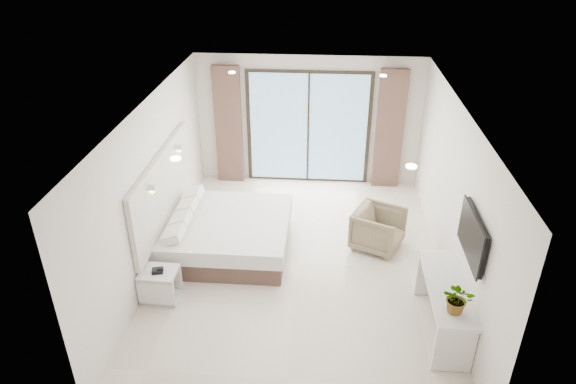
# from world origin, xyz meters

# --- Properties ---
(ground) EXTENTS (6.20, 6.20, 0.00)m
(ground) POSITION_xyz_m (0.00, 0.00, 0.00)
(ground) COLOR beige
(ground) RESTS_ON ground
(room_shell) EXTENTS (4.62, 6.22, 2.72)m
(room_shell) POSITION_xyz_m (-0.20, 0.76, 1.58)
(room_shell) COLOR silver
(room_shell) RESTS_ON ground
(bed) EXTENTS (2.09, 1.98, 0.72)m
(bed) POSITION_xyz_m (-1.27, 0.33, 0.31)
(bed) COLOR brown
(bed) RESTS_ON ground
(nightstand) EXTENTS (0.55, 0.46, 0.49)m
(nightstand) POSITION_xyz_m (-2.01, -1.03, 0.25)
(nightstand) COLOR silver
(nightstand) RESTS_ON ground
(phone) EXTENTS (0.19, 0.16, 0.05)m
(phone) POSITION_xyz_m (-2.00, -1.05, 0.52)
(phone) COLOR black
(phone) RESTS_ON nightstand
(console_desk) EXTENTS (0.51, 1.65, 0.77)m
(console_desk) POSITION_xyz_m (2.04, -1.37, 0.57)
(console_desk) COLOR silver
(console_desk) RESTS_ON ground
(plant) EXTENTS (0.45, 0.48, 0.32)m
(plant) POSITION_xyz_m (2.04, -1.89, 0.93)
(plant) COLOR #33662D
(plant) RESTS_ON console_desk
(armchair) EXTENTS (0.97, 1.00, 0.79)m
(armchair) POSITION_xyz_m (1.32, 0.60, 0.40)
(armchair) COLOR #867657
(armchair) RESTS_ON ground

